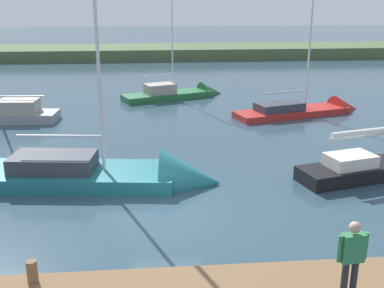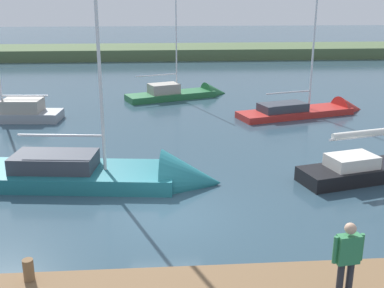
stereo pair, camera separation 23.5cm
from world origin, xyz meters
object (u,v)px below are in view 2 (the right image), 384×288
sailboat_mid_channel (122,179)px  sailboat_inner_slip (185,96)px  mooring_post_far (29,270)px  person_on_dock (347,256)px  sailboat_outer_mooring (313,113)px

sailboat_mid_channel → sailboat_inner_slip: size_ratio=1.24×
mooring_post_far → sailboat_mid_channel: sailboat_mid_channel is taller
mooring_post_far → sailboat_inner_slip: bearing=-101.8°
person_on_dock → sailboat_mid_channel: bearing=23.7°
mooring_post_far → sailboat_outer_mooring: size_ratio=0.05×
mooring_post_far → sailboat_outer_mooring: 21.30m
mooring_post_far → sailboat_outer_mooring: (-12.09, -17.51, -0.93)m
sailboat_inner_slip → person_on_dock: bearing=-107.0°
sailboat_mid_channel → sailboat_outer_mooring: (-10.62, -10.13, -0.08)m
person_on_dock → sailboat_outer_mooring: bearing=-23.5°
sailboat_inner_slip → person_on_dock: (-1.79, 24.15, 1.67)m
sailboat_mid_channel → sailboat_outer_mooring: sailboat_mid_channel is taller
sailboat_outer_mooring → person_on_dock: bearing=-122.9°
mooring_post_far → person_on_dock: 6.74m
sailboat_outer_mooring → person_on_dock: (5.50, 18.70, 1.69)m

